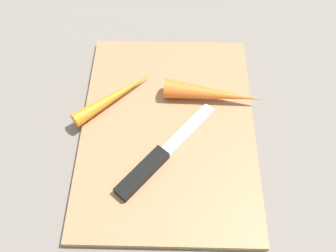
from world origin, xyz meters
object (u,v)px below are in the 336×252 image
Objects in this scene: cutting_board at (168,128)px; knife at (149,167)px; carrot_short at (115,96)px; carrot_long at (213,94)px.

knife is at bearing 160.81° from cutting_board.
carrot_short reaches higher than knife.
carrot_long is at bearing -53.69° from cutting_board.
cutting_board is 0.08m from knife.
cutting_board is 2.43× the size of carrot_short.
cutting_board is 0.09m from carrot_long.
knife is 1.09× the size of carrot_long.
cutting_board is at bearing 20.47° from knife.
carrot_long reaches higher than knife.
carrot_short is (0.05, 0.08, 0.02)m from cutting_board.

